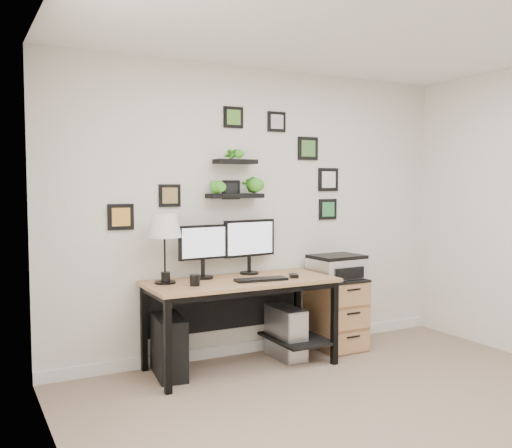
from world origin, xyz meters
TOP-DOWN VIEW (x-y plane):
  - room at (0.00, 1.98)m, footprint 4.00×4.00m
  - desk at (-0.35, 1.67)m, footprint 1.60×0.70m
  - monitor_left at (-0.64, 1.83)m, footprint 0.45×0.19m
  - monitor_right at (-0.18, 1.87)m, footprint 0.52×0.19m
  - keyboard at (-0.25, 1.51)m, footprint 0.45×0.18m
  - mouse at (0.07, 1.52)m, footprint 0.10×0.12m
  - table_lamp at (-1.00, 1.76)m, footprint 0.28×0.28m
  - mug at (-0.83, 1.55)m, footprint 0.08×0.08m
  - pen_cup at (-1.00, 1.75)m, footprint 0.07×0.07m
  - pc_tower_black at (-0.99, 1.71)m, footprint 0.28×0.51m
  - pc_tower_grey at (0.10, 1.68)m, footprint 0.21×0.46m
  - file_cabinet at (0.67, 1.72)m, footprint 0.43×0.53m
  - printer at (0.68, 1.73)m, footprint 0.49×0.41m
  - wall_decor at (-0.23, 1.93)m, footprint 2.27×0.18m

SIDE VIEW (x-z plane):
  - room at x=0.00m, z-range -1.95..2.05m
  - pc_tower_grey at x=0.10m, z-range 0.00..0.45m
  - pc_tower_black at x=-0.99m, z-range 0.00..0.49m
  - file_cabinet at x=0.67m, z-range 0.00..0.67m
  - desk at x=-0.35m, z-range 0.25..1.00m
  - keyboard at x=-0.25m, z-range 0.75..0.77m
  - mouse at x=0.07m, z-range 0.75..0.78m
  - printer at x=0.68m, z-range 0.67..0.89m
  - mug at x=-0.83m, z-range 0.75..0.84m
  - pen_cup at x=-1.00m, z-range 0.75..0.85m
  - monitor_left at x=-0.64m, z-range 0.79..1.25m
  - monitor_right at x=-0.18m, z-range 0.80..1.28m
  - table_lamp at x=-1.00m, z-range 0.92..1.49m
  - wall_decor at x=-0.23m, z-range 1.11..2.17m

